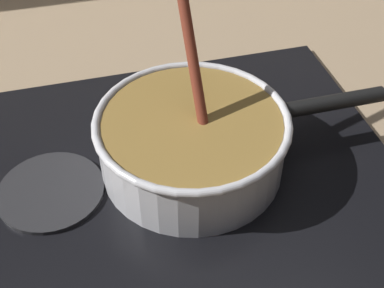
% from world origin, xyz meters
% --- Properties ---
extents(ground, '(2.40, 1.60, 0.04)m').
position_xyz_m(ground, '(0.00, 0.00, -0.02)').
color(ground, '#9E8466').
extents(hob_plate, '(0.56, 0.48, 0.01)m').
position_xyz_m(hob_plate, '(0.01, 0.16, 0.01)').
color(hob_plate, black).
rests_on(hob_plate, ground).
extents(burner_ring, '(0.16, 0.16, 0.01)m').
position_xyz_m(burner_ring, '(0.01, 0.16, 0.02)').
color(burner_ring, '#592D0C').
rests_on(burner_ring, hob_plate).
extents(spare_burner, '(0.14, 0.14, 0.01)m').
position_xyz_m(spare_burner, '(-0.18, 0.16, 0.01)').
color(spare_burner, '#262628').
rests_on(spare_burner, hob_plate).
extents(cooking_pan, '(0.40, 0.26, 0.31)m').
position_xyz_m(cooking_pan, '(0.01, 0.16, 0.06)').
color(cooking_pan, silver).
rests_on(cooking_pan, hob_plate).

